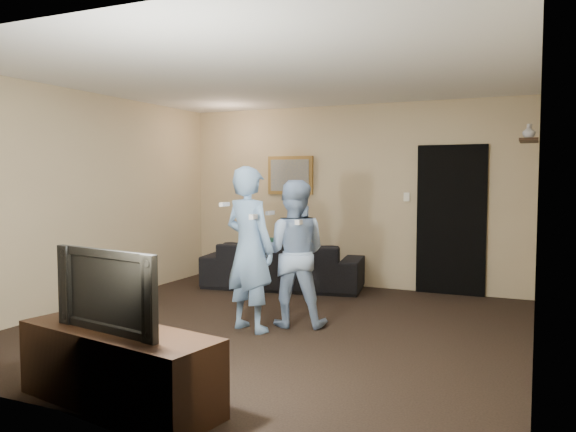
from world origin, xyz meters
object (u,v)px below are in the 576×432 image
at_px(television, 117,289).
at_px(wii_player_right, 293,253).
at_px(wii_player_left, 249,249).
at_px(sofa, 283,265).
at_px(tv_console, 119,369).

relative_size(television, wii_player_right, 0.63).
height_order(television, wii_player_left, wii_player_left).
bearing_deg(sofa, tv_console, 89.60).
height_order(sofa, wii_player_left, wii_player_left).
height_order(tv_console, wii_player_left, wii_player_left).
bearing_deg(television, wii_player_right, 94.12).
relative_size(sofa, wii_player_right, 1.45).
bearing_deg(television, wii_player_left, 102.22).
bearing_deg(tv_console, wii_player_right, 94.12).
distance_m(tv_console, wii_player_right, 2.48).
bearing_deg(television, tv_console, -169.79).
xyz_separation_m(television, wii_player_right, (0.26, 2.41, -0.04)).
bearing_deg(tv_console, sofa, 109.36).
distance_m(television, wii_player_left, 2.06).
height_order(sofa, tv_console, sofa).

